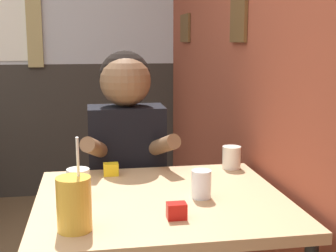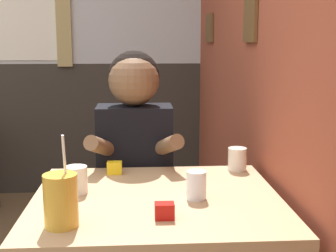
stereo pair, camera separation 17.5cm
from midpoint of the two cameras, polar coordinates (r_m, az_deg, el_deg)
brick_wall_right at (r=2.68m, az=10.42°, el=11.52°), size 0.08×4.63×2.70m
back_wall at (r=4.01m, az=-14.78°, el=11.00°), size 5.71×0.09×2.70m
main_table at (r=1.68m, az=1.66°, el=-11.15°), size 0.87×0.78×0.75m
person_seated at (r=2.17m, az=-1.72°, el=-5.83°), size 0.42×0.42×1.25m
cocktail_pitcher at (r=1.40m, az=-9.42°, el=-8.99°), size 0.10×0.10×0.28m
glass_near_pitcher at (r=1.63m, az=6.59°, el=-7.22°), size 0.07×0.07×0.10m
glass_center at (r=1.69m, az=-8.23°, el=-6.56°), size 0.08×0.08×0.10m
glass_far_side at (r=2.01m, az=10.94°, el=-4.00°), size 0.08×0.08×0.10m
condiment_ketchup at (r=1.45m, az=3.08°, el=-10.36°), size 0.06×0.04×0.05m
condiment_mustard at (r=1.92m, az=-3.95°, el=-5.14°), size 0.06×0.04×0.05m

